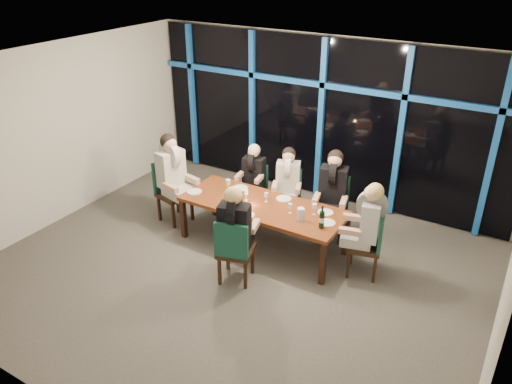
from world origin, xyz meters
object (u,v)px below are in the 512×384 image
dining_table (263,208)px  chair_end_right (371,241)px  chair_far_mid (288,193)px  chair_near_mid (234,248)px  diner_far_right (333,183)px  chair_far_right (332,203)px  diner_end_right (368,216)px  chair_far_left (255,186)px  diner_far_mid (288,176)px  diner_near_mid (235,220)px  chair_end_left (171,187)px  diner_far_left (253,170)px  water_pitcher (301,214)px  wine_bottle (322,219)px  diner_end_left (172,166)px

dining_table → chair_end_right: chair_end_right is taller
chair_far_mid → chair_near_mid: chair_near_mid is taller
diner_far_right → chair_far_right: bearing=90.0°
chair_far_mid → chair_near_mid: 1.98m
diner_end_right → diner_far_right: bearing=-143.8°
chair_far_left → diner_far_mid: bearing=-15.7°
diner_near_mid → chair_end_left: bearing=-41.2°
diner_far_left → diner_near_mid: size_ratio=0.86×
diner_far_mid → chair_far_left: bearing=152.4°
chair_end_right → water_pitcher: bearing=-88.8°
chair_far_left → diner_far_right: diner_far_right is taller
dining_table → diner_far_mid: diner_far_mid is taller
chair_near_mid → diner_far_mid: size_ratio=1.12×
chair_far_mid → water_pitcher: size_ratio=4.85×
diner_far_left → wine_bottle: bearing=-39.6°
dining_table → water_pitcher: (0.72, -0.14, 0.17)m
diner_far_mid → wine_bottle: 1.49m
diner_far_mid → diner_end_right: bearing=-45.4°
chair_far_right → diner_end_left: diner_end_left is taller
chair_end_right → diner_far_mid: size_ratio=1.10×
chair_far_mid → chair_far_right: bearing=-24.0°
dining_table → diner_far_left: (-0.68, 0.85, 0.17)m
wine_bottle → water_pitcher: wine_bottle is taller
diner_far_left → diner_near_mid: bearing=-75.3°
diner_far_mid → chair_near_mid: bearing=-106.6°
chair_far_right → diner_near_mid: diner_near_mid is taller
diner_end_right → chair_far_mid: bearing=-129.7°
diner_far_left → wine_bottle: 2.04m
chair_end_right → wine_bottle: 0.79m
chair_far_left → diner_far_mid: diner_far_mid is taller
chair_far_left → diner_end_left: (-1.02, -1.00, 0.54)m
chair_end_right → diner_far_left: 2.53m
chair_far_right → wine_bottle: (0.27, -1.06, 0.30)m
chair_end_right → diner_end_left: diner_end_left is taller
chair_far_left → diner_near_mid: (0.82, -1.89, 0.49)m
dining_table → chair_near_mid: size_ratio=2.52×
diner_end_left → diner_end_right: diner_end_left is taller
diner_far_mid → water_pitcher: bearing=-75.0°
chair_near_mid → chair_end_right: bearing=-158.9°
chair_far_mid → chair_end_right: (1.76, -0.79, 0.04)m
diner_end_right → water_pitcher: bearing=-88.7°
chair_end_right → diner_end_right: diner_end_right is taller
chair_end_right → diner_end_left: 3.48m
chair_far_left → diner_far_left: 0.36m
chair_end_right → water_pitcher: (-1.01, -0.27, 0.29)m
chair_far_right → diner_near_mid: 2.01m
dining_table → diner_far_left: bearing=128.8°
chair_far_mid → diner_far_right: bearing=-29.6°
chair_far_left → diner_far_right: bearing=-14.1°
diner_near_mid → water_pitcher: 1.03m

